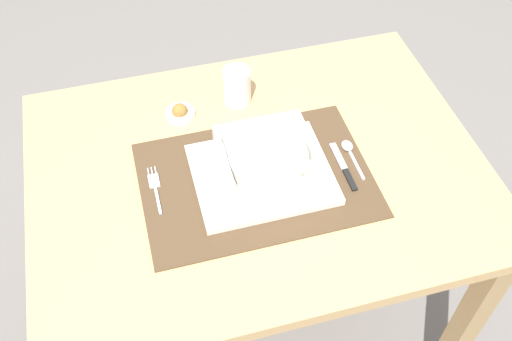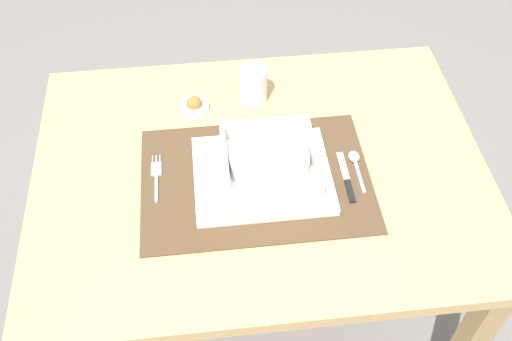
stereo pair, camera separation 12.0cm
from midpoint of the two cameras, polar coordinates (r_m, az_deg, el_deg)
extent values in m
plane|color=slate|center=(1.84, 2.23, -14.23)|extent=(6.00, 6.00, 0.00)
cube|color=tan|center=(1.26, 3.15, -0.26)|extent=(0.97, 0.73, 0.03)
cube|color=#A48252|center=(1.74, -13.16, -1.13)|extent=(0.05, 0.05, 0.67)
cube|color=#A48252|center=(1.82, 14.81, 1.24)|extent=(0.05, 0.05, 0.67)
cube|color=#4C3823|center=(1.22, 2.81, -1.03)|extent=(0.48, 0.33, 0.00)
cube|color=white|center=(1.22, 3.43, -0.60)|extent=(0.28, 0.23, 0.02)
cube|color=white|center=(1.22, 4.14, 0.17)|extent=(0.19, 0.19, 0.01)
cube|color=white|center=(1.19, -0.13, 0.65)|extent=(0.01, 0.19, 0.04)
cube|color=white|center=(1.22, 8.46, 1.36)|extent=(0.01, 0.19, 0.04)
cube|color=white|center=(1.14, 4.94, -2.40)|extent=(0.17, 0.01, 0.04)
cube|color=white|center=(1.26, 3.55, 4.10)|extent=(0.17, 0.01, 0.04)
cylinder|color=silver|center=(1.20, 4.19, 0.76)|extent=(0.16, 0.16, 0.03)
cube|color=silver|center=(1.21, -6.91, -1.91)|extent=(0.01, 0.07, 0.00)
cube|color=silver|center=(1.25, -6.99, -0.02)|extent=(0.02, 0.04, 0.00)
cylinder|color=silver|center=(1.26, -7.38, 0.89)|extent=(0.00, 0.02, 0.00)
cylinder|color=silver|center=(1.26, -7.03, 0.92)|extent=(0.00, 0.02, 0.00)
cylinder|color=silver|center=(1.26, -6.68, 0.95)|extent=(0.00, 0.02, 0.00)
cube|color=silver|center=(1.25, 12.79, -0.84)|extent=(0.01, 0.08, 0.00)
ellipsoid|color=silver|center=(1.28, 12.18, 1.17)|extent=(0.02, 0.03, 0.01)
cube|color=black|center=(1.22, 11.93, -2.13)|extent=(0.01, 0.06, 0.01)
cube|color=silver|center=(1.27, 11.18, 0.27)|extent=(0.01, 0.08, 0.00)
cylinder|color=white|center=(1.37, 2.29, 8.19)|extent=(0.06, 0.06, 0.09)
cylinder|color=#338C3F|center=(1.38, 2.27, 7.61)|extent=(0.05, 0.05, 0.05)
cylinder|color=white|center=(1.37, -3.51, 6.10)|extent=(0.07, 0.07, 0.01)
sphere|color=olive|center=(1.36, -3.53, 6.37)|extent=(0.04, 0.04, 0.04)
camera|label=1|loc=(0.06, -87.13, 3.35)|focal=41.08mm
camera|label=2|loc=(0.06, 92.87, -3.35)|focal=41.08mm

